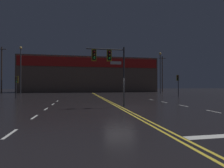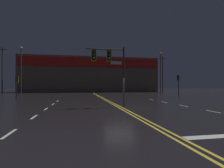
# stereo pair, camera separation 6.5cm
# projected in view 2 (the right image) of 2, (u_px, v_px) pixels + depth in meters

# --- Properties ---
(ground_plane) EXTENTS (200.00, 200.00, 0.00)m
(ground_plane) POSITION_uv_depth(u_px,v_px,m) (120.00, 107.00, 14.70)
(ground_plane) COLOR black
(road_markings) EXTENTS (17.54, 60.00, 0.01)m
(road_markings) POSITION_uv_depth(u_px,v_px,m) (142.00, 110.00, 13.01)
(road_markings) COLOR gold
(road_markings) RESTS_ON ground
(traffic_signal_median) EXTENTS (3.36, 0.36, 5.22)m
(traffic_signal_median) POSITION_uv_depth(u_px,v_px,m) (109.00, 61.00, 15.07)
(traffic_signal_median) COLOR #38383D
(traffic_signal_median) RESTS_ON ground
(traffic_signal_corner_northeast) EXTENTS (0.42, 0.36, 3.68)m
(traffic_signal_corner_northeast) POSITION_uv_depth(u_px,v_px,m) (178.00, 81.00, 29.84)
(traffic_signal_corner_northeast) COLOR #38383D
(traffic_signal_corner_northeast) RESTS_ON ground
(traffic_signal_corner_northwest) EXTENTS (0.42, 0.36, 3.19)m
(traffic_signal_corner_northwest) POSITION_uv_depth(u_px,v_px,m) (17.00, 82.00, 24.78)
(traffic_signal_corner_northwest) COLOR #38383D
(traffic_signal_corner_northwest) RESTS_ON ground
(streetlight_median_approach) EXTENTS (0.56, 0.56, 10.21)m
(streetlight_median_approach) POSITION_uv_depth(u_px,v_px,m) (21.00, 64.00, 37.25)
(streetlight_median_approach) COLOR #59595E
(streetlight_median_approach) RESTS_ON ground
(streetlight_far_left) EXTENTS (0.56, 0.56, 9.82)m
(streetlight_far_left) POSITION_uv_depth(u_px,v_px,m) (161.00, 67.00, 41.73)
(streetlight_far_left) COLOR #59595E
(streetlight_far_left) RESTS_ON ground
(building_backdrop) EXTENTS (39.56, 10.23, 10.20)m
(building_backdrop) POSITION_uv_depth(u_px,v_px,m) (91.00, 75.00, 53.77)
(building_backdrop) COLOR brown
(building_backdrop) RESTS_ON ground
(utility_pole_row) EXTENTS (46.39, 0.26, 11.81)m
(utility_pole_row) POSITION_uv_depth(u_px,v_px,m) (86.00, 71.00, 48.50)
(utility_pole_row) COLOR #4C3828
(utility_pole_row) RESTS_ON ground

